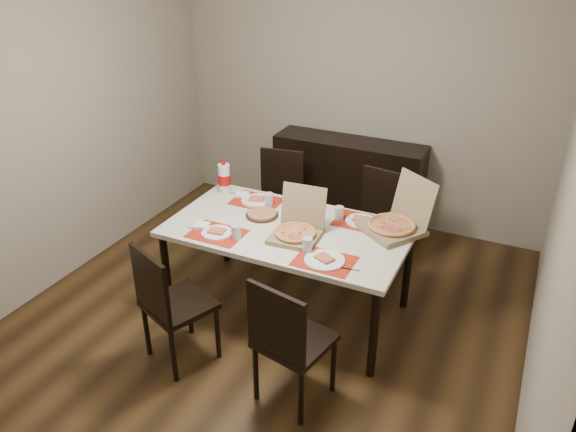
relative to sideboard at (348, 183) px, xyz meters
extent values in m
cube|color=#3F2A13|center=(0.00, -1.78, -0.46)|extent=(3.80, 4.00, 0.02)
cube|color=gray|center=(0.00, 0.23, 0.85)|extent=(3.80, 0.02, 2.60)
cube|color=gray|center=(-1.91, -1.78, 0.85)|extent=(0.02, 4.00, 2.60)
cube|color=gray|center=(1.91, -1.78, 0.85)|extent=(0.02, 4.00, 2.60)
cube|color=black|center=(0.00, 0.00, 0.00)|extent=(1.50, 0.40, 0.90)
cube|color=beige|center=(0.10, -1.63, 0.28)|extent=(1.80, 1.00, 0.04)
cylinder|color=black|center=(-0.74, -2.07, -0.10)|extent=(0.06, 0.06, 0.71)
cylinder|color=black|center=(0.94, -2.07, -0.10)|extent=(0.06, 0.06, 0.71)
cylinder|color=black|center=(-0.74, -1.19, -0.10)|extent=(0.06, 0.06, 0.71)
cylinder|color=black|center=(0.94, -1.19, -0.10)|extent=(0.06, 0.06, 0.71)
cube|color=black|center=(-0.34, -2.45, 0.00)|extent=(0.55, 0.55, 0.04)
cube|color=black|center=(-0.42, -2.63, 0.25)|extent=(0.40, 0.19, 0.46)
cylinder|color=black|center=(-0.58, -2.55, -0.24)|extent=(0.04, 0.04, 0.43)
cylinder|color=black|center=(-0.25, -2.69, -0.24)|extent=(0.04, 0.04, 0.43)
cylinder|color=black|center=(-0.44, -2.22, -0.24)|extent=(0.04, 0.04, 0.43)
cylinder|color=black|center=(-0.11, -2.36, -0.24)|extent=(0.04, 0.04, 0.43)
cube|color=black|center=(0.54, -2.45, 0.00)|extent=(0.50, 0.50, 0.04)
cube|color=black|center=(0.50, -2.64, 0.25)|extent=(0.42, 0.12, 0.46)
cylinder|color=black|center=(0.33, -2.59, -0.24)|extent=(0.04, 0.04, 0.43)
cylinder|color=black|center=(0.68, -2.67, -0.24)|extent=(0.04, 0.04, 0.43)
cylinder|color=black|center=(0.40, -2.24, -0.24)|extent=(0.04, 0.04, 0.43)
cylinder|color=black|center=(0.75, -2.32, -0.24)|extent=(0.04, 0.04, 0.43)
cube|color=black|center=(-0.43, -0.77, 0.00)|extent=(0.48, 0.48, 0.04)
cube|color=black|center=(-0.46, -0.58, 0.25)|extent=(0.42, 0.09, 0.46)
cylinder|color=black|center=(-0.28, -0.57, -0.24)|extent=(0.04, 0.04, 0.43)
cylinder|color=black|center=(-0.63, -0.62, -0.24)|extent=(0.04, 0.04, 0.43)
cylinder|color=black|center=(-0.22, -0.92, -0.24)|extent=(0.04, 0.04, 0.43)
cylinder|color=black|center=(-0.58, -0.98, -0.24)|extent=(0.04, 0.04, 0.43)
cube|color=black|center=(0.53, -0.83, 0.00)|extent=(0.48, 0.48, 0.04)
cube|color=black|center=(0.56, -0.65, 0.25)|extent=(0.42, 0.10, 0.46)
cylinder|color=black|center=(0.73, -0.68, -0.24)|extent=(0.04, 0.04, 0.43)
cylinder|color=black|center=(0.38, -0.63, -0.24)|extent=(0.04, 0.04, 0.43)
cylinder|color=black|center=(0.68, -1.04, -0.24)|extent=(0.04, 0.04, 0.43)
cylinder|color=black|center=(0.32, -0.98, -0.24)|extent=(0.04, 0.04, 0.43)
cube|color=#A91D0B|center=(-0.34, -1.94, 0.30)|extent=(0.40, 0.30, 0.00)
cylinder|color=white|center=(-0.34, -1.94, 0.31)|extent=(0.23, 0.23, 0.01)
cube|color=tan|center=(-0.34, -1.94, 0.33)|extent=(0.13, 0.10, 0.02)
cylinder|color=#ADAFB8|center=(-0.17, -1.94, 0.36)|extent=(0.07, 0.07, 0.11)
cube|color=#B2B2B7|center=(-0.48, -1.94, 0.30)|extent=(0.20, 0.04, 0.00)
cube|color=white|center=(-0.50, -1.90, 0.31)|extent=(0.13, 0.13, 0.02)
cube|color=#A91D0B|center=(0.53, -1.95, 0.30)|extent=(0.40, 0.30, 0.00)
cylinder|color=white|center=(0.53, -1.95, 0.31)|extent=(0.28, 0.28, 0.01)
cube|color=tan|center=(0.53, -1.95, 0.33)|extent=(0.15, 0.13, 0.02)
cylinder|color=#ADAFB8|center=(0.37, -1.89, 0.36)|extent=(0.07, 0.07, 0.11)
cube|color=#B2B2B7|center=(0.69, -1.98, 0.30)|extent=(0.20, 0.04, 0.00)
cube|color=#A91D0B|center=(-0.33, -1.33, 0.30)|extent=(0.40, 0.30, 0.00)
cylinder|color=white|center=(-0.33, -1.33, 0.31)|extent=(0.25, 0.25, 0.01)
cube|color=tan|center=(-0.33, -1.33, 0.33)|extent=(0.14, 0.12, 0.02)
cylinder|color=#ADAFB8|center=(-0.20, -1.35, 0.36)|extent=(0.07, 0.07, 0.11)
cube|color=#B2B2B7|center=(-0.52, -1.27, 0.30)|extent=(0.20, 0.04, 0.00)
cube|color=white|center=(-0.49, -1.29, 0.31)|extent=(0.13, 0.13, 0.02)
cube|color=#A91D0B|center=(0.56, -1.30, 0.30)|extent=(0.40, 0.30, 0.00)
cylinder|color=white|center=(0.56, -1.30, 0.31)|extent=(0.24, 0.24, 0.01)
cube|color=tan|center=(0.56, -1.30, 0.33)|extent=(0.13, 0.10, 0.02)
cylinder|color=#ADAFB8|center=(0.40, -1.34, 0.36)|extent=(0.07, 0.07, 0.11)
cube|color=#B2B2B7|center=(0.72, -1.31, 0.30)|extent=(0.20, 0.04, 0.00)
cube|color=white|center=(0.18, -1.73, 0.31)|extent=(0.15, 0.15, 0.02)
cube|color=olive|center=(0.21, -1.75, 0.32)|extent=(0.36, 0.36, 0.03)
cube|color=olive|center=(0.20, -1.58, 0.49)|extent=(0.34, 0.10, 0.31)
cylinder|color=tan|center=(0.21, -1.75, 0.34)|extent=(0.31, 0.31, 0.02)
cube|color=olive|center=(0.82, -1.35, 0.32)|extent=(0.55, 0.55, 0.04)
cube|color=olive|center=(0.93, -1.19, 0.52)|extent=(0.37, 0.30, 0.36)
cylinder|color=tan|center=(0.82, -1.35, 0.35)|extent=(0.47, 0.47, 0.02)
cylinder|color=black|center=(-0.17, -1.54, 0.31)|extent=(0.26, 0.26, 0.01)
cylinder|color=#B17844|center=(-0.17, -1.54, 0.32)|extent=(0.23, 0.23, 0.02)
imported|color=white|center=(0.23, -1.47, 0.32)|extent=(0.18, 0.18, 0.03)
cylinder|color=silver|center=(-0.66, -1.29, 0.43)|extent=(0.10, 0.10, 0.26)
cylinder|color=#9E0B07|center=(-0.66, -1.29, 0.42)|extent=(0.10, 0.10, 0.09)
cylinder|color=#9E0B07|center=(-0.66, -1.29, 0.58)|extent=(0.03, 0.03, 0.05)
camera|label=1|loc=(1.69, -4.98, 2.32)|focal=35.00mm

